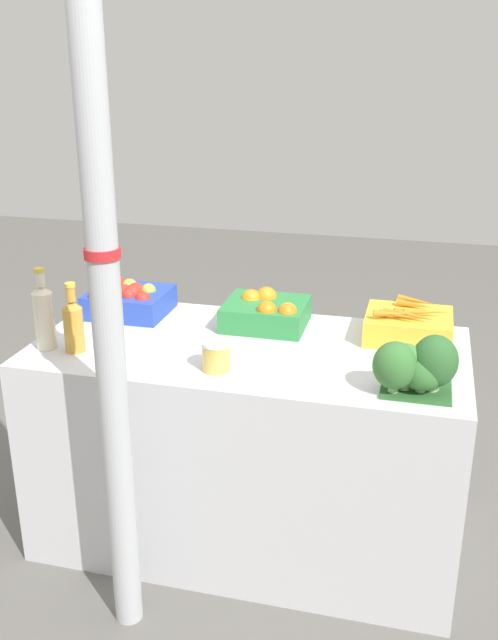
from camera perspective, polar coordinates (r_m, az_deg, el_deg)
The scene contains 10 objects.
ground_plane at distance 3.02m, azimuth 0.00°, elevation -16.48°, with size 10.00×10.00×0.00m, color #605E59.
market_table at distance 2.79m, azimuth 0.00°, elevation -9.80°, with size 1.57×0.77×0.82m, color silver.
support_pole at distance 2.08m, azimuth -11.43°, elevation 2.21°, with size 0.10×0.10×2.35m.
apple_crate at distance 2.95m, azimuth -9.67°, elevation 1.67°, with size 0.32×0.28×0.13m.
orange_crate at distance 2.78m, azimuth 1.41°, elevation 0.65°, with size 0.32×0.28×0.14m.
carrot_crate at distance 2.72m, azimuth 12.64°, elevation -0.40°, with size 0.32×0.28×0.13m.
broccoli_pile at distance 2.28m, azimuth 13.39°, elevation -3.60°, with size 0.26×0.20×0.19m.
juice_bottle_cloudy at distance 2.64m, azimuth -16.09°, elevation 0.38°, with size 0.07×0.07×0.30m.
juice_bottle_amber at distance 2.60m, azimuth -13.87°, elevation -0.30°, with size 0.07×0.07×0.26m.
pickle_jar at distance 2.39m, azimuth -2.65°, elevation -2.87°, with size 0.10×0.10×0.10m.
Camera 1 is at (0.59, -2.33, 1.82)m, focal length 40.00 mm.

